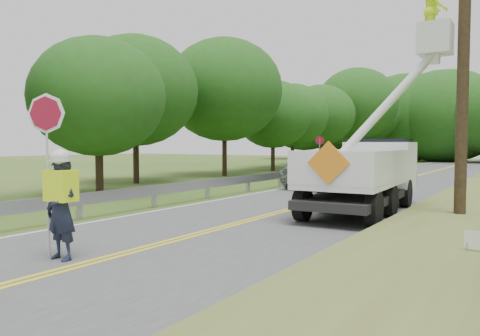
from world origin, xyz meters
The scene contains 11 objects.
ground centered at (0.00, 0.00, 0.00)m, with size 140.00×140.00×0.00m, color #325517.
road centered at (0.00, 14.00, 0.01)m, with size 7.20×96.00×0.03m.
guardrail centered at (-4.02, 14.91, 0.55)m, with size 0.18×48.00×0.77m.
treeline_left centered at (-10.72, 30.02, 5.47)m, with size 9.58×56.54×10.49m.
treeline_horizon centered at (0.15, 56.25, 5.50)m, with size 55.53×13.54×11.23m.
flagger centered at (-0.61, 0.90, 1.11)m, with size 1.15×0.46×3.07m.
bucket_truck centered at (2.27, 10.50, 1.50)m, with size 3.84×6.76×6.55m.
suv_silver centered at (-1.75, 16.90, 0.78)m, with size 2.52×5.46×1.52m, color #ACB0B4.
suv_darkgrey centered at (-2.41, 23.94, 0.84)m, with size 2.31×5.68×1.65m, color #32343A.
stop_sign_permanent centered at (-4.84, 22.76, 1.77)m, with size 0.48×0.34×2.64m.
yard_sign centered at (5.88, 4.43, 0.46)m, with size 0.44×0.07×0.64m.
Camera 1 is at (6.68, -4.35, 2.15)m, focal length 34.48 mm.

